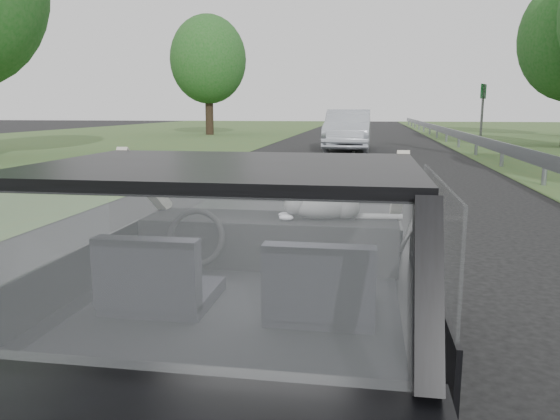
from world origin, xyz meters
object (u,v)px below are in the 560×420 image
(other_car, at_px, (348,130))
(highway_sign, at_px, (482,114))
(cat, at_px, (323,205))
(subject_car, at_px, (250,291))

(other_car, relative_size, highway_sign, 1.78)
(cat, height_order, highway_sign, highway_sign)
(cat, relative_size, highway_sign, 0.21)
(subject_car, bearing_deg, highway_sign, 76.73)
(cat, xyz_separation_m, other_car, (-0.61, 19.10, -0.27))
(subject_car, height_order, other_car, other_car)
(subject_car, distance_m, cat, 0.79)
(subject_car, bearing_deg, cat, 61.76)
(highway_sign, bearing_deg, subject_car, -81.38)
(subject_car, xyz_separation_m, other_car, (-0.28, 19.72, 0.09))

